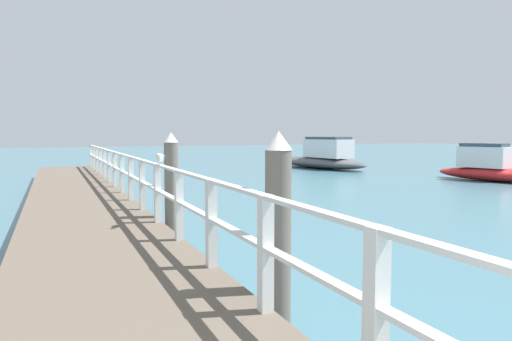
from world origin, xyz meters
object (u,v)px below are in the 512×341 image
(dock_piling_near, at_px, (278,235))
(dock_piling_far, at_px, (172,187))
(boat_0, at_px, (322,158))
(boat_4, at_px, (491,169))
(seagull_foreground, at_px, (160,157))

(dock_piling_near, bearing_deg, dock_piling_far, 90.00)
(boat_0, xyz_separation_m, boat_4, (2.93, -9.83, -0.09))
(boat_0, bearing_deg, boat_4, 98.68)
(dock_piling_far, xyz_separation_m, boat_4, (16.42, 5.56, -0.54))
(seagull_foreground, height_order, boat_4, seagull_foreground)
(boat_4, bearing_deg, dock_piling_far, -175.42)
(boat_4, bearing_deg, dock_piling_near, -162.23)
(dock_piling_far, distance_m, seagull_foreground, 1.07)
(dock_piling_near, xyz_separation_m, seagull_foreground, (-0.38, 3.90, 0.65))
(dock_piling_near, height_order, seagull_foreground, dock_piling_near)
(seagull_foreground, bearing_deg, boat_0, -108.71)
(dock_piling_near, distance_m, seagull_foreground, 3.97)
(boat_0, bearing_deg, dock_piling_near, 48.13)
(dock_piling_near, bearing_deg, boat_0, 56.08)
(dock_piling_near, distance_m, dock_piling_far, 4.66)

